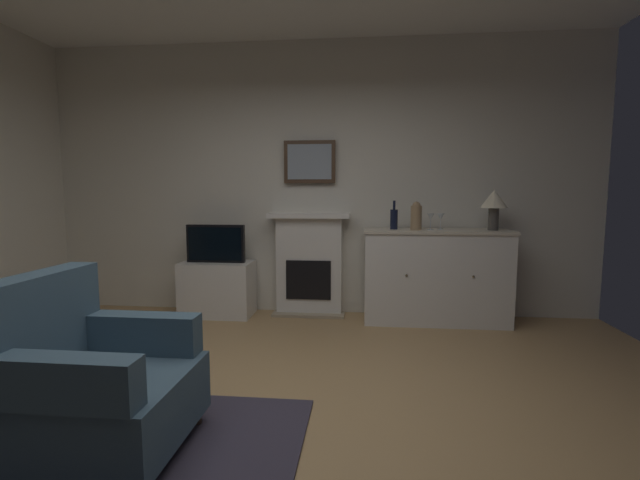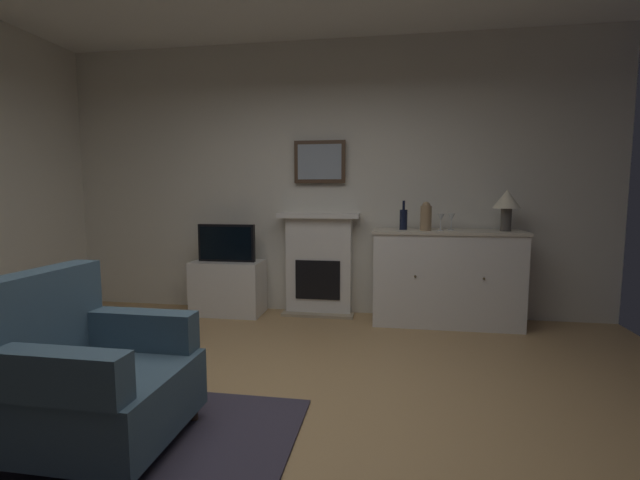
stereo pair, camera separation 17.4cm
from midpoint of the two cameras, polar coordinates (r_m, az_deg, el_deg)
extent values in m
cube|color=tan|center=(2.71, -8.89, -24.15)|extent=(5.97, 5.02, 0.10)
cube|color=silver|center=(4.78, -1.57, 7.91)|extent=(5.97, 0.06, 2.92)
cube|color=#383342|center=(2.67, -28.51, -23.97)|extent=(1.93, 1.41, 0.02)
cube|color=white|center=(4.73, -2.45, -3.43)|extent=(0.70, 0.18, 1.05)
cube|color=tan|center=(4.75, -2.59, -9.71)|extent=(0.77, 0.20, 0.03)
cube|color=black|center=(4.67, -2.61, -5.26)|extent=(0.48, 0.02, 0.42)
cube|color=white|center=(4.64, -2.53, 3.21)|extent=(0.87, 0.27, 0.05)
cube|color=#473323|center=(4.72, -2.44, 10.18)|extent=(0.55, 0.03, 0.45)
cube|color=#8C99A8|center=(4.70, -2.47, 10.19)|extent=(0.47, 0.01, 0.37)
cube|color=white|center=(4.56, 13.83, -4.82)|extent=(1.43, 0.45, 0.92)
cube|color=beige|center=(4.49, 13.98, 1.13)|extent=(1.46, 0.48, 0.03)
sphere|color=brown|center=(4.28, 10.11, -4.59)|extent=(0.02, 0.02, 0.02)
sphere|color=brown|center=(4.38, 18.36, -4.58)|extent=(0.02, 0.02, 0.02)
cylinder|color=#4C4742|center=(4.59, 20.74, 2.58)|extent=(0.10, 0.10, 0.22)
cone|color=#EFE5C6|center=(4.59, 20.84, 5.07)|extent=(0.26, 0.26, 0.18)
cylinder|color=black|center=(4.45, 8.54, 2.68)|extent=(0.08, 0.08, 0.20)
cylinder|color=black|center=(4.44, 8.57, 4.54)|extent=(0.03, 0.03, 0.09)
cylinder|color=silver|center=(4.45, 13.15, 1.32)|extent=(0.06, 0.06, 0.00)
cylinder|color=silver|center=(4.44, 13.16, 1.93)|extent=(0.01, 0.01, 0.09)
cone|color=silver|center=(4.44, 13.19, 2.96)|extent=(0.07, 0.07, 0.07)
cylinder|color=silver|center=(4.53, 14.41, 1.38)|extent=(0.06, 0.06, 0.00)
cylinder|color=silver|center=(4.53, 14.43, 1.98)|extent=(0.01, 0.01, 0.09)
cone|color=silver|center=(4.52, 14.46, 2.99)|extent=(0.07, 0.07, 0.07)
cylinder|color=#9E7F5B|center=(4.41, 11.36, 2.85)|extent=(0.11, 0.11, 0.24)
sphere|color=#9E7F5B|center=(4.40, 11.40, 4.41)|extent=(0.08, 0.08, 0.08)
cube|color=white|center=(4.85, -14.27, -6.20)|extent=(0.75, 0.42, 0.58)
cube|color=black|center=(4.76, -14.51, -0.46)|extent=(0.62, 0.06, 0.40)
cube|color=black|center=(4.72, -14.65, -0.51)|extent=(0.57, 0.01, 0.35)
cube|color=#3F596B|center=(2.59, -28.14, -18.65)|extent=(0.80, 0.76, 0.32)
cube|color=#3F596B|center=(2.65, -34.59, -9.05)|extent=(0.16, 0.76, 0.50)
cube|color=#3F596B|center=(2.25, -33.23, -15.29)|extent=(0.72, 0.14, 0.22)
cube|color=#3F596B|center=(2.75, -24.62, -11.02)|extent=(0.72, 0.14, 0.22)
cylinder|color=#473323|center=(2.78, -17.65, -21.24)|extent=(0.05, 0.05, 0.10)
cylinder|color=#473323|center=(3.09, -29.93, -18.83)|extent=(0.05, 0.05, 0.10)
camera|label=1|loc=(0.09, -91.71, -0.19)|focal=24.46mm
camera|label=2|loc=(0.09, 88.29, 0.19)|focal=24.46mm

